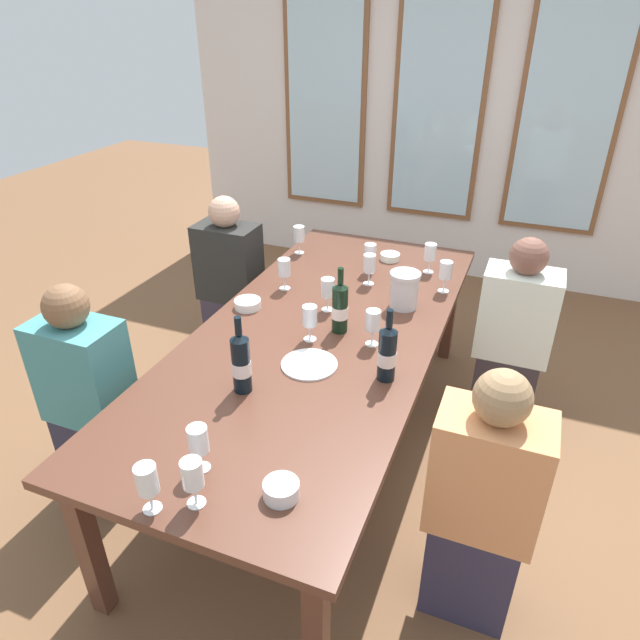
{
  "coord_description": "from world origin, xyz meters",
  "views": [
    {
      "loc": [
        0.86,
        -2.14,
        2.11
      ],
      "look_at": [
        0.0,
        0.01,
        0.79
      ],
      "focal_mm": 31.54,
      "sensor_mm": 36.0,
      "label": 1
    }
  ],
  "objects_px": {
    "wine_glass_1": "(430,253)",
    "wine_glass_2": "(446,271)",
    "wine_bottle_0": "(241,363)",
    "seated_person_3": "(512,341)",
    "wine_bottle_2": "(340,307)",
    "wine_glass_7": "(284,269)",
    "wine_glass_3": "(299,235)",
    "seated_person_1": "(481,507)",
    "metal_pitcher": "(404,290)",
    "tasting_bowl_0": "(281,490)",
    "seated_person_0": "(90,401)",
    "tasting_bowl_1": "(248,304)",
    "tasting_bowl_2": "(390,257)",
    "wine_glass_9": "(147,481)",
    "white_plate_0": "(309,364)",
    "wine_glass_10": "(373,321)",
    "wine_glass_4": "(370,253)",
    "seated_person_2": "(231,286)",
    "wine_bottle_1": "(387,353)",
    "wine_glass_6": "(369,264)",
    "wine_glass_5": "(198,442)",
    "wine_glass_11": "(192,475)",
    "dining_table": "(319,341)",
    "wine_glass_0": "(328,289)",
    "wine_glass_8": "(310,317)"
  },
  "relations": [
    {
      "from": "wine_glass_6",
      "to": "wine_glass_11",
      "type": "relative_size",
      "value": 1.0
    },
    {
      "from": "tasting_bowl_0",
      "to": "wine_glass_7",
      "type": "height_order",
      "value": "wine_glass_7"
    },
    {
      "from": "seated_person_0",
      "to": "wine_glass_10",
      "type": "bearing_deg",
      "value": 28.2
    },
    {
      "from": "wine_glass_1",
      "to": "seated_person_0",
      "type": "relative_size",
      "value": 0.16
    },
    {
      "from": "wine_glass_10",
      "to": "seated_person_0",
      "type": "relative_size",
      "value": 0.16
    },
    {
      "from": "tasting_bowl_2",
      "to": "wine_glass_4",
      "type": "height_order",
      "value": "wine_glass_4"
    },
    {
      "from": "wine_glass_10",
      "to": "wine_glass_4",
      "type": "bearing_deg",
      "value": 108.19
    },
    {
      "from": "wine_bottle_1",
      "to": "tasting_bowl_1",
      "type": "bearing_deg",
      "value": 157.72
    },
    {
      "from": "seated_person_1",
      "to": "seated_person_2",
      "type": "distance_m",
      "value": 2.14
    },
    {
      "from": "wine_bottle_0",
      "to": "wine_glass_9",
      "type": "bearing_deg",
      "value": -86.99
    },
    {
      "from": "white_plate_0",
      "to": "wine_glass_6",
      "type": "relative_size",
      "value": 1.41
    },
    {
      "from": "wine_bottle_2",
      "to": "seated_person_3",
      "type": "relative_size",
      "value": 0.29
    },
    {
      "from": "wine_bottle_0",
      "to": "seated_person_3",
      "type": "bearing_deg",
      "value": 49.95
    },
    {
      "from": "wine_bottle_1",
      "to": "metal_pitcher",
      "type": "bearing_deg",
      "value": 97.99
    },
    {
      "from": "seated_person_3",
      "to": "seated_person_2",
      "type": "bearing_deg",
      "value": 178.88
    },
    {
      "from": "wine_glass_1",
      "to": "seated_person_3",
      "type": "relative_size",
      "value": 0.16
    },
    {
      "from": "wine_glass_1",
      "to": "wine_glass_2",
      "type": "distance_m",
      "value": 0.25
    },
    {
      "from": "tasting_bowl_2",
      "to": "seated_person_0",
      "type": "relative_size",
      "value": 0.11
    },
    {
      "from": "wine_bottle_1",
      "to": "wine_glass_11",
      "type": "distance_m",
      "value": 0.94
    },
    {
      "from": "wine_glass_2",
      "to": "seated_person_1",
      "type": "bearing_deg",
      "value": -72.3
    },
    {
      "from": "wine_bottle_2",
      "to": "wine_glass_7",
      "type": "bearing_deg",
      "value": 143.99
    },
    {
      "from": "wine_glass_3",
      "to": "seated_person_1",
      "type": "bearing_deg",
      "value": -47.24
    },
    {
      "from": "wine_bottle_2",
      "to": "seated_person_2",
      "type": "distance_m",
      "value": 1.19
    },
    {
      "from": "tasting_bowl_0",
      "to": "seated_person_2",
      "type": "bearing_deg",
      "value": 124.64
    },
    {
      "from": "dining_table",
      "to": "tasting_bowl_2",
      "type": "xyz_separation_m",
      "value": [
        0.09,
        0.94,
        0.08
      ]
    },
    {
      "from": "metal_pitcher",
      "to": "wine_glass_9",
      "type": "xyz_separation_m",
      "value": [
        -0.39,
        -1.58,
        0.02
      ]
    },
    {
      "from": "wine_glass_0",
      "to": "metal_pitcher",
      "type": "bearing_deg",
      "value": 27.13
    },
    {
      "from": "wine_glass_3",
      "to": "wine_glass_5",
      "type": "bearing_deg",
      "value": -76.53
    },
    {
      "from": "wine_glass_5",
      "to": "wine_glass_11",
      "type": "relative_size",
      "value": 1.0
    },
    {
      "from": "wine_glass_1",
      "to": "wine_glass_7",
      "type": "xyz_separation_m",
      "value": [
        -0.68,
        -0.5,
        -0.0
      ]
    },
    {
      "from": "white_plate_0",
      "to": "tasting_bowl_1",
      "type": "distance_m",
      "value": 0.62
    },
    {
      "from": "tasting_bowl_0",
      "to": "tasting_bowl_2",
      "type": "distance_m",
      "value": 1.95
    },
    {
      "from": "wine_glass_1",
      "to": "wine_glass_10",
      "type": "bearing_deg",
      "value": -94.69
    },
    {
      "from": "wine_glass_1",
      "to": "wine_glass_6",
      "type": "relative_size",
      "value": 1.0
    },
    {
      "from": "wine_glass_0",
      "to": "wine_glass_5",
      "type": "distance_m",
      "value": 1.2
    },
    {
      "from": "tasting_bowl_1",
      "to": "wine_glass_2",
      "type": "relative_size",
      "value": 0.78
    },
    {
      "from": "wine_glass_5",
      "to": "wine_glass_9",
      "type": "xyz_separation_m",
      "value": [
        -0.05,
        -0.21,
        -0.0
      ]
    },
    {
      "from": "wine_glass_2",
      "to": "wine_glass_5",
      "type": "distance_m",
      "value": 1.7
    },
    {
      "from": "metal_pitcher",
      "to": "tasting_bowl_1",
      "type": "xyz_separation_m",
      "value": [
        -0.74,
        -0.31,
        -0.07
      ]
    },
    {
      "from": "wine_bottle_2",
      "to": "seated_person_3",
      "type": "distance_m",
      "value": 1.03
    },
    {
      "from": "metal_pitcher",
      "to": "tasting_bowl_0",
      "type": "height_order",
      "value": "metal_pitcher"
    },
    {
      "from": "wine_glass_1",
      "to": "seated_person_1",
      "type": "relative_size",
      "value": 0.16
    },
    {
      "from": "dining_table",
      "to": "wine_bottle_1",
      "type": "relative_size",
      "value": 7.79
    },
    {
      "from": "wine_glass_1",
      "to": "wine_glass_11",
      "type": "height_order",
      "value": "same"
    },
    {
      "from": "wine_bottle_2",
      "to": "seated_person_0",
      "type": "distance_m",
      "value": 1.22
    },
    {
      "from": "wine_bottle_1",
      "to": "wine_glass_8",
      "type": "distance_m",
      "value": 0.44
    },
    {
      "from": "tasting_bowl_0",
      "to": "wine_glass_9",
      "type": "xyz_separation_m",
      "value": [
        -0.35,
        -0.19,
        0.09
      ]
    },
    {
      "from": "tasting_bowl_0",
      "to": "wine_glass_7",
      "type": "relative_size",
      "value": 0.67
    },
    {
      "from": "wine_bottle_1",
      "to": "wine_glass_1",
      "type": "relative_size",
      "value": 1.86
    },
    {
      "from": "tasting_bowl_1",
      "to": "wine_glass_3",
      "type": "relative_size",
      "value": 0.78
    }
  ]
}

